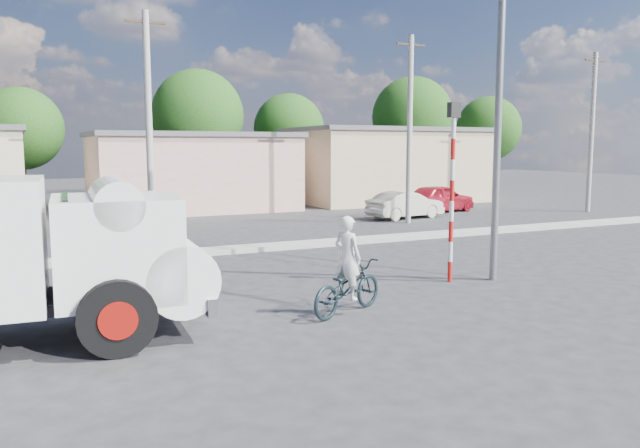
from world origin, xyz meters
name	(u,v)px	position (x,y,z in m)	size (l,w,h in m)	color
ground_plane	(368,311)	(0.00, 0.00, 0.00)	(120.00, 120.00, 0.00)	#27272A
median	(241,249)	(0.00, 8.00, 0.08)	(40.00, 0.80, 0.16)	#99968E
bicycle	(347,287)	(-0.49, -0.02, 0.54)	(0.71, 2.04, 1.07)	black
cyclist	(347,272)	(-0.49, -0.02, 0.83)	(0.61, 0.40, 1.67)	silver
car_cream	(405,205)	(9.86, 13.51, 0.63)	(1.33, 3.82, 1.26)	beige
car_red	(439,198)	(12.97, 15.15, 0.71)	(1.68, 4.19, 1.43)	#A61323
traffic_pole	(452,176)	(3.20, 1.50, 2.59)	(0.28, 0.18, 4.36)	red
streetlight	(494,77)	(4.14, 1.20, 4.96)	(2.34, 0.22, 9.00)	slate
building_row	(174,169)	(1.10, 22.00, 2.13)	(37.80, 7.30, 4.44)	beige
tree_row	(248,121)	(7.45, 28.53, 4.96)	(51.24, 7.43, 8.42)	#38281E
utility_poles	(286,127)	(3.25, 12.00, 4.07)	(35.40, 0.24, 8.00)	#99968E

